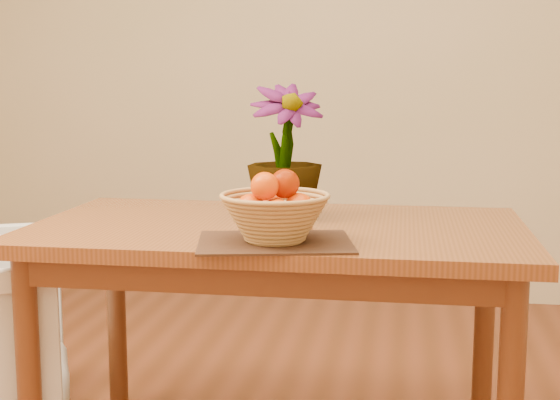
# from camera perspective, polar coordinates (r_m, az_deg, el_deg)

# --- Properties ---
(wall_back) EXTENTS (4.00, 0.02, 2.70)m
(wall_back) POSITION_cam_1_polar(r_m,az_deg,el_deg) (4.14, 4.30, 11.37)
(wall_back) COLOR beige
(wall_back) RESTS_ON floor
(table) EXTENTS (1.40, 0.80, 0.75)m
(table) POSITION_cam_1_polar(r_m,az_deg,el_deg) (2.25, -0.16, -3.97)
(table) COLOR brown
(table) RESTS_ON floor
(placemat) EXTENTS (0.44, 0.36, 0.01)m
(placemat) POSITION_cam_1_polar(r_m,az_deg,el_deg) (1.97, -0.37, -3.11)
(placemat) COLOR #3A2315
(placemat) RESTS_ON table
(wicker_basket) EXTENTS (0.28, 0.28, 0.11)m
(wicker_basket) POSITION_cam_1_polar(r_m,az_deg,el_deg) (1.96, -0.38, -1.42)
(wicker_basket) COLOR tan
(wicker_basket) RESTS_ON placemat
(orange_pile) EXTENTS (0.19, 0.18, 0.13)m
(orange_pile) POSITION_cam_1_polar(r_m,az_deg,el_deg) (1.95, -0.26, 0.09)
(orange_pile) COLOR #E24403
(orange_pile) RESTS_ON wicker_basket
(potted_plant) EXTENTS (0.29, 0.29, 0.40)m
(potted_plant) POSITION_cam_1_polar(r_m,az_deg,el_deg) (2.30, 0.36, 3.56)
(potted_plant) COLOR #163F12
(potted_plant) RESTS_ON table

